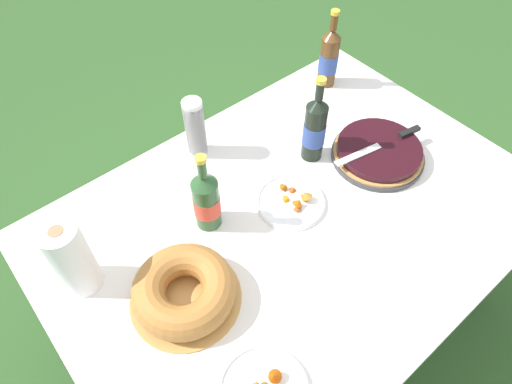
# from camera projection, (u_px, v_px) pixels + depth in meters

# --- Properties ---
(ground_plane) EXTENTS (16.00, 16.00, 0.00)m
(ground_plane) POSITION_uv_depth(u_px,v_px,m) (285.00, 308.00, 2.09)
(ground_plane) COLOR #335B28
(garden_table) EXTENTS (1.61, 1.14, 0.72)m
(garden_table) POSITION_uv_depth(u_px,v_px,m) (294.00, 226.00, 1.58)
(garden_table) COLOR brown
(garden_table) RESTS_ON ground_plane
(tablecloth) EXTENTS (1.62, 1.15, 0.10)m
(tablecloth) POSITION_uv_depth(u_px,v_px,m) (295.00, 218.00, 1.54)
(tablecloth) COLOR white
(tablecloth) RESTS_ON garden_table
(berry_tart) EXTENTS (0.34, 0.34, 0.06)m
(berry_tart) POSITION_uv_depth(u_px,v_px,m) (377.00, 152.00, 1.67)
(berry_tart) COLOR #38383D
(berry_tart) RESTS_ON tablecloth
(serving_knife) EXTENTS (0.37, 0.09, 0.01)m
(serving_knife) POSITION_uv_depth(u_px,v_px,m) (386.00, 142.00, 1.65)
(serving_knife) COLOR silver
(serving_knife) RESTS_ON berry_tart
(bundt_cake) EXTENTS (0.33, 0.33, 0.10)m
(bundt_cake) POSITION_uv_depth(u_px,v_px,m) (184.00, 291.00, 1.30)
(bundt_cake) COLOR tan
(bundt_cake) RESTS_ON tablecloth
(cup_stack) EXTENTS (0.07, 0.07, 0.24)m
(cup_stack) POSITION_uv_depth(u_px,v_px,m) (195.00, 128.00, 1.62)
(cup_stack) COLOR white
(cup_stack) RESTS_ON tablecloth
(cider_bottle_green) EXTENTS (0.09, 0.09, 0.31)m
(cider_bottle_green) POSITION_uv_depth(u_px,v_px,m) (206.00, 200.00, 1.42)
(cider_bottle_green) COLOR #2D562D
(cider_bottle_green) RESTS_ON tablecloth
(cider_bottle_amber) EXTENTS (0.08, 0.08, 0.33)m
(cider_bottle_amber) POSITION_uv_depth(u_px,v_px,m) (329.00, 58.00, 1.87)
(cider_bottle_amber) COLOR brown
(cider_bottle_amber) RESTS_ON tablecloth
(juice_bottle_red) EXTENTS (0.08, 0.08, 0.35)m
(juice_bottle_red) POSITION_uv_depth(u_px,v_px,m) (315.00, 129.00, 1.60)
(juice_bottle_red) COLOR black
(juice_bottle_red) RESTS_ON tablecloth
(snack_plate_left) EXTENTS (0.24, 0.24, 0.06)m
(snack_plate_left) POSITION_uv_depth(u_px,v_px,m) (291.00, 201.00, 1.55)
(snack_plate_left) COLOR white
(snack_plate_left) RESTS_ON tablecloth
(paper_towel_roll) EXTENTS (0.11, 0.11, 0.27)m
(paper_towel_roll) POSITION_uv_depth(u_px,v_px,m) (72.00, 258.00, 1.27)
(paper_towel_roll) COLOR white
(paper_towel_roll) RESTS_ON tablecloth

